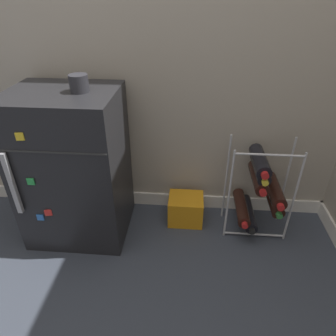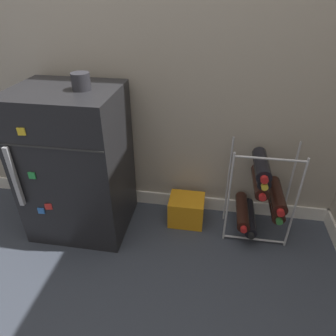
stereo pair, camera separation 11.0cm
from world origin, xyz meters
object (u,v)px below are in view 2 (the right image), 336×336
(wine_rack, at_px, (261,193))
(mini_fridge, at_px, (76,164))
(fridge_top_cup, at_px, (81,81))
(soda_box, at_px, (186,210))

(wine_rack, bearing_deg, mini_fridge, -175.88)
(mini_fridge, relative_size, fridge_top_cup, 9.56)
(fridge_top_cup, bearing_deg, wine_rack, 4.58)
(soda_box, height_order, fridge_top_cup, fridge_top_cup)
(mini_fridge, bearing_deg, soda_box, 10.08)
(fridge_top_cup, bearing_deg, mini_fridge, 179.99)
(mini_fridge, height_order, wine_rack, mini_fridge)
(wine_rack, xyz_separation_m, soda_box, (-0.41, 0.04, -0.21))
(soda_box, bearing_deg, fridge_top_cup, -167.99)
(mini_fridge, relative_size, soda_box, 4.02)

